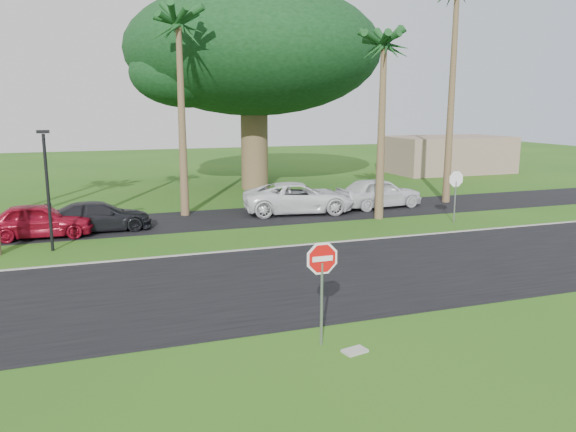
# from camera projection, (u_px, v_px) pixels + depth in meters

# --- Properties ---
(ground) EXTENTS (120.00, 120.00, 0.00)m
(ground) POSITION_uv_depth(u_px,v_px,m) (264.00, 305.00, 15.83)
(ground) COLOR #245314
(ground) RESTS_ON ground
(road) EXTENTS (120.00, 8.00, 0.02)m
(road) POSITION_uv_depth(u_px,v_px,m) (246.00, 284.00, 17.68)
(road) COLOR black
(road) RESTS_ON ground
(parking_strip) EXTENTS (120.00, 5.00, 0.02)m
(parking_strip) POSITION_uv_depth(u_px,v_px,m) (190.00, 221.00, 27.41)
(parking_strip) COLOR black
(parking_strip) RESTS_ON ground
(curb) EXTENTS (120.00, 0.12, 0.06)m
(curb) POSITION_uv_depth(u_px,v_px,m) (218.00, 252.00, 21.43)
(curb) COLOR gray
(curb) RESTS_ON ground
(stop_sign_near) EXTENTS (1.05, 0.07, 2.62)m
(stop_sign_near) POSITION_uv_depth(u_px,v_px,m) (322.00, 272.00, 12.87)
(stop_sign_near) COLOR gray
(stop_sign_near) RESTS_ON ground
(stop_sign_far) EXTENTS (1.05, 0.07, 2.62)m
(stop_sign_far) POSITION_uv_depth(u_px,v_px,m) (456.00, 186.00, 26.77)
(stop_sign_far) COLOR gray
(stop_sign_far) RESTS_ON ground
(palm_center) EXTENTS (5.00, 5.00, 10.50)m
(palm_center) POSITION_uv_depth(u_px,v_px,m) (179.00, 29.00, 27.04)
(palm_center) COLOR brown
(palm_center) RESTS_ON ground
(palm_right_near) EXTENTS (5.00, 5.00, 9.50)m
(palm_right_near) POSITION_uv_depth(u_px,v_px,m) (384.00, 48.00, 26.42)
(palm_right_near) COLOR brown
(palm_right_near) RESTS_ON ground
(canopy_tree) EXTENTS (16.50, 16.50, 13.12)m
(canopy_tree) POSITION_uv_depth(u_px,v_px,m) (253.00, 52.00, 36.43)
(canopy_tree) COLOR brown
(canopy_tree) RESTS_ON ground
(streetlight_right) EXTENTS (0.45, 0.25, 4.64)m
(streetlight_right) POSITION_uv_depth(u_px,v_px,m) (47.00, 183.00, 21.26)
(streetlight_right) COLOR black
(streetlight_right) RESTS_ON ground
(building_far) EXTENTS (10.00, 6.00, 3.00)m
(building_far) POSITION_uv_depth(u_px,v_px,m) (447.00, 154.00, 47.38)
(building_far) COLOR gray
(building_far) RESTS_ON ground
(car_red) EXTENTS (4.44, 1.93, 1.49)m
(car_red) POSITION_uv_depth(u_px,v_px,m) (39.00, 221.00, 23.76)
(car_red) COLOR maroon
(car_red) RESTS_ON ground
(car_dark) EXTENTS (4.60, 2.04, 1.31)m
(car_dark) POSITION_uv_depth(u_px,v_px,m) (99.00, 217.00, 25.06)
(car_dark) COLOR black
(car_dark) RESTS_ON ground
(car_minivan) EXTENTS (6.09, 3.47, 1.60)m
(car_minivan) POSITION_uv_depth(u_px,v_px,m) (299.00, 198.00, 29.21)
(car_minivan) COLOR white
(car_minivan) RESTS_ON ground
(car_pickup) EXTENTS (5.02, 2.42, 1.65)m
(car_pickup) POSITION_uv_depth(u_px,v_px,m) (379.00, 193.00, 30.78)
(car_pickup) COLOR silver
(car_pickup) RESTS_ON ground
(utility_slab) EXTENTS (0.61, 0.46, 0.06)m
(utility_slab) POSITION_uv_depth(u_px,v_px,m) (355.00, 351.00, 12.80)
(utility_slab) COLOR #9E9D96
(utility_slab) RESTS_ON ground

